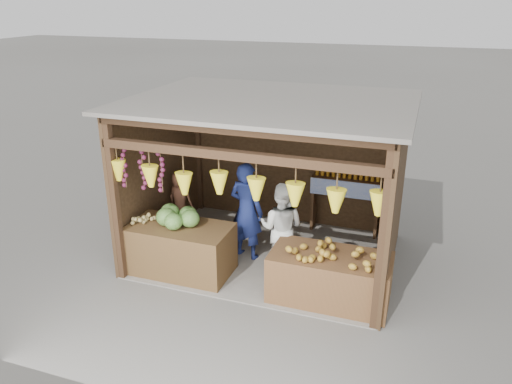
% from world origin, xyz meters
% --- Properties ---
extents(ground, '(80.00, 80.00, 0.00)m').
position_xyz_m(ground, '(0.00, 0.00, 0.00)').
color(ground, '#514F49').
rests_on(ground, ground).
extents(stall_structure, '(4.30, 3.30, 2.66)m').
position_xyz_m(stall_structure, '(-0.03, -0.04, 1.67)').
color(stall_structure, slate).
rests_on(stall_structure, ground).
extents(back_shelf, '(1.25, 0.32, 1.32)m').
position_xyz_m(back_shelf, '(1.05, 1.28, 0.87)').
color(back_shelf, '#382314').
rests_on(back_shelf, ground).
extents(counter_left, '(1.60, 0.85, 0.80)m').
position_xyz_m(counter_left, '(-1.14, -0.97, 0.40)').
color(counter_left, '#4B3219').
rests_on(counter_left, ground).
extents(counter_right, '(1.70, 0.85, 0.72)m').
position_xyz_m(counter_right, '(1.23, -0.98, 0.36)').
color(counter_right, '#53361B').
rests_on(counter_right, ground).
extents(stool, '(0.33, 0.33, 0.31)m').
position_xyz_m(stool, '(-1.64, 0.03, 0.15)').
color(stool, black).
rests_on(stool, ground).
extents(man_standing, '(0.69, 0.53, 1.67)m').
position_xyz_m(man_standing, '(-0.34, -0.16, 0.83)').
color(man_standing, navy).
rests_on(man_standing, ground).
extents(woman_standing, '(0.72, 0.56, 1.48)m').
position_xyz_m(woman_standing, '(0.33, -0.39, 0.74)').
color(woman_standing, silver).
rests_on(woman_standing, ground).
extents(vendor_seated, '(0.53, 0.39, 0.99)m').
position_xyz_m(vendor_seated, '(-1.64, 0.03, 0.80)').
color(vendor_seated, brown).
rests_on(vendor_seated, stool).
extents(melon_pile, '(1.00, 0.50, 0.32)m').
position_xyz_m(melon_pile, '(-1.18, -0.94, 0.96)').
color(melon_pile, '#204F15').
rests_on(melon_pile, counter_left).
extents(tanfruit_pile, '(0.34, 0.40, 0.13)m').
position_xyz_m(tanfruit_pile, '(-1.74, -1.04, 0.87)').
color(tanfruit_pile, '#997846').
rests_on(tanfruit_pile, counter_left).
extents(mango_pile, '(1.40, 0.64, 0.22)m').
position_xyz_m(mango_pile, '(1.26, -1.04, 0.83)').
color(mango_pile, '#C05C19').
rests_on(mango_pile, counter_right).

